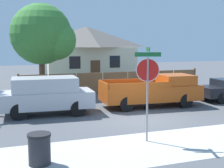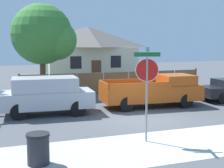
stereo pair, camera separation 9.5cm
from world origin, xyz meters
name	(u,v)px [view 2 (the right image)]	position (x,y,z in m)	size (l,w,h in m)	color
ground_plane	(141,120)	(0.00, 0.00, 0.00)	(80.00, 80.00, 0.00)	#4C4F54
sidewalk_strip	(184,143)	(0.00, -3.60, 0.00)	(36.00, 3.20, 0.01)	#B2B2AD
wooden_fence	(116,82)	(1.83, 8.33, 0.72)	(13.67, 0.12, 1.54)	brown
house	(88,52)	(2.10, 17.16, 2.68)	(9.04, 6.34, 5.17)	beige
oak_tree	(45,36)	(-3.10, 9.04, 4.04)	(4.38, 4.17, 6.23)	brown
red_suv	(47,94)	(-3.95, 2.57, 1.00)	(4.54, 2.23, 1.85)	#B7B7BC
orange_pickup	(154,91)	(1.97, 2.55, 0.88)	(5.62, 2.32, 1.75)	#B74C14
stop_sign	(147,78)	(-1.21, -2.99, 2.30)	(0.87, 0.79, 3.37)	gray
trash_bin	(38,149)	(-5.09, -3.89, 0.47)	(0.68, 0.68, 0.92)	#28282D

